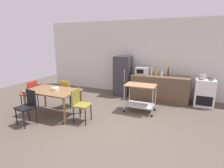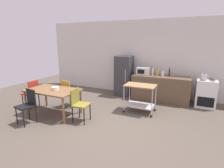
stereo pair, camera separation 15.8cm
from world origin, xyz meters
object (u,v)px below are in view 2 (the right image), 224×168
at_px(chair_black, 28,104).
at_px(microwave, 143,71).
at_px(chair_red, 31,92).
at_px(refrigerator, 124,76).
at_px(dining_table, 53,92).
at_px(chair_olive, 79,103).
at_px(chair_mustard, 69,91).
at_px(bottle_hot_sauce, 153,72).
at_px(bottle_soy_sauce, 163,74).
at_px(fruit_bowl, 55,88).
at_px(kettle, 204,77).
at_px(bottle_vinegar, 157,72).
at_px(stove_oven, 206,93).
at_px(bottle_wine, 169,73).
at_px(kitchen_cart, 140,94).

distance_m(chair_black, microwave, 3.99).
xyz_separation_m(chair_red, refrigerator, (2.19, 2.53, 0.26)).
xyz_separation_m(dining_table, chair_olive, (0.97, -0.09, -0.15)).
bearing_deg(chair_mustard, bottle_hot_sauce, -129.99).
height_order(bottle_soy_sauce, fruit_bowl, bottle_soy_sauce).
height_order(chair_mustard, kettle, kettle).
bearing_deg(chair_red, bottle_vinegar, 124.70).
distance_m(chair_mustard, bottle_hot_sauce, 3.01).
height_order(chair_olive, fruit_bowl, chair_olive).
bearing_deg(bottle_soy_sauce, chair_black, -132.25).
bearing_deg(fruit_bowl, stove_oven, 32.67).
xyz_separation_m(chair_black, bottle_vinegar, (2.67, 3.27, 0.52)).
xyz_separation_m(stove_oven, kettle, (-0.12, -0.10, 0.55)).
distance_m(stove_oven, bottle_wine, 1.33).
height_order(microwave, fruit_bowl, microwave).
xyz_separation_m(chair_olive, bottle_wine, (1.92, 2.72, 0.52)).
height_order(stove_oven, kettle, kettle).
distance_m(microwave, bottle_hot_sauce, 0.35).
bearing_deg(bottle_vinegar, fruit_bowl, -133.02).
relative_size(stove_oven, refrigerator, 0.59).
distance_m(kitchen_cart, fruit_bowl, 2.48).
relative_size(dining_table, stove_oven, 1.63).
xyz_separation_m(chair_olive, bottle_vinegar, (1.51, 2.64, 0.52)).
bearing_deg(dining_table, bottle_wine, 42.38).
distance_m(chair_black, chair_olive, 1.33).
bearing_deg(chair_black, bottle_wine, 57.57).
bearing_deg(bottle_soy_sauce, kettle, 0.10).
distance_m(dining_table, refrigerator, 2.89).
bearing_deg(bottle_wine, chair_black, -132.59).
bearing_deg(chair_mustard, fruit_bowl, 106.37).
height_order(refrigerator, kitchen_cart, refrigerator).
xyz_separation_m(kitchen_cart, bottle_hot_sauce, (0.06, 1.36, 0.47)).
bearing_deg(chair_mustard, bottle_soy_sauce, -135.85).
bearing_deg(chair_black, bottle_hot_sauce, 62.80).
relative_size(refrigerator, bottle_wine, 4.70).
height_order(chair_mustard, bottle_soy_sauce, bottle_soy_sauce).
distance_m(chair_black, bottle_vinegar, 4.26).
relative_size(kitchen_cart, bottle_wine, 2.76).
relative_size(dining_table, chair_olive, 1.69).
bearing_deg(kitchen_cart, bottle_wine, 66.15).
bearing_deg(kitchen_cart, microwave, 102.04).
relative_size(chair_olive, bottle_vinegar, 2.75).
xyz_separation_m(chair_black, kitchen_cart, (2.46, 1.93, 0.05)).
relative_size(fruit_bowl, kettle, 0.84).
bearing_deg(chair_red, bottle_wine, 122.66).
relative_size(chair_black, microwave, 1.93).
height_order(microwave, kettle, microwave).
bearing_deg(fruit_bowl, bottle_hot_sauce, 49.22).
height_order(chair_red, stove_oven, stove_oven).
relative_size(dining_table, refrigerator, 0.97).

